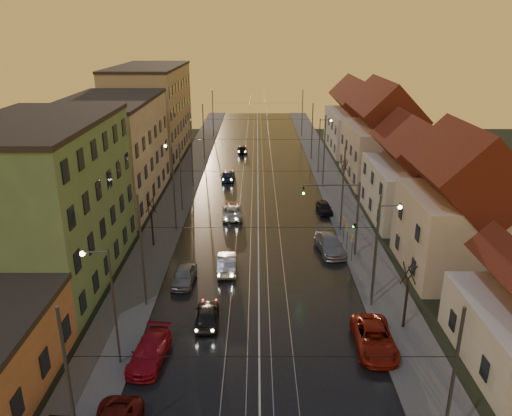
{
  "coord_description": "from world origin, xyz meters",
  "views": [
    {
      "loc": [
        -0.18,
        -24.31,
        20.08
      ],
      "look_at": [
        -0.24,
        22.29,
        3.17
      ],
      "focal_mm": 35.0,
      "sensor_mm": 36.0,
      "label": 1
    }
  ],
  "objects_px": {
    "driving_car_0": "(207,315)",
    "street_lamp_0": "(108,296)",
    "driving_car_1": "(227,263)",
    "parked_right_2": "(324,207)",
    "parked_left_2": "(150,352)",
    "parked_left_3": "(184,275)",
    "street_lamp_1": "(380,242)",
    "driving_car_2": "(232,212)",
    "driving_car_4": "(242,149)",
    "traffic_light_mast": "(347,209)",
    "driving_car_3": "(228,176)",
    "street_lamp_2": "(178,170)",
    "street_lamp_3": "(321,140)",
    "parked_right_1": "(330,244)",
    "parked_right_0": "(374,339)"
  },
  "relations": [
    {
      "from": "street_lamp_2",
      "to": "traffic_light_mast",
      "type": "distance_m",
      "value": 20.89
    },
    {
      "from": "street_lamp_0",
      "to": "parked_right_1",
      "type": "height_order",
      "value": "street_lamp_0"
    },
    {
      "from": "parked_left_2",
      "to": "parked_right_0",
      "type": "distance_m",
      "value": 14.64
    },
    {
      "from": "street_lamp_1",
      "to": "parked_left_2",
      "type": "relative_size",
      "value": 1.64
    },
    {
      "from": "driving_car_4",
      "to": "parked_left_3",
      "type": "relative_size",
      "value": 0.91
    },
    {
      "from": "driving_car_2",
      "to": "driving_car_4",
      "type": "height_order",
      "value": "driving_car_2"
    },
    {
      "from": "driving_car_0",
      "to": "street_lamp_1",
      "type": "bearing_deg",
      "value": -167.32
    },
    {
      "from": "driving_car_1",
      "to": "parked_left_3",
      "type": "bearing_deg",
      "value": 29.98
    },
    {
      "from": "parked_right_0",
      "to": "driving_car_3",
      "type": "bearing_deg",
      "value": 108.1
    },
    {
      "from": "street_lamp_3",
      "to": "parked_right_1",
      "type": "bearing_deg",
      "value": -94.93
    },
    {
      "from": "street_lamp_3",
      "to": "traffic_light_mast",
      "type": "relative_size",
      "value": 1.11
    },
    {
      "from": "street_lamp_2",
      "to": "traffic_light_mast",
      "type": "xyz_separation_m",
      "value": [
        17.1,
        -12.0,
        -0.29
      ]
    },
    {
      "from": "driving_car_1",
      "to": "parked_left_3",
      "type": "height_order",
      "value": "driving_car_1"
    },
    {
      "from": "traffic_light_mast",
      "to": "driving_car_3",
      "type": "xyz_separation_m",
      "value": [
        -12.16,
        24.56,
        -3.96
      ]
    },
    {
      "from": "street_lamp_3",
      "to": "parked_right_1",
      "type": "height_order",
      "value": "street_lamp_3"
    },
    {
      "from": "parked_left_2",
      "to": "parked_right_1",
      "type": "height_order",
      "value": "parked_right_1"
    },
    {
      "from": "parked_right_1",
      "to": "driving_car_3",
      "type": "bearing_deg",
      "value": 107.86
    },
    {
      "from": "driving_car_0",
      "to": "driving_car_1",
      "type": "relative_size",
      "value": 0.89
    },
    {
      "from": "driving_car_1",
      "to": "parked_right_2",
      "type": "xyz_separation_m",
      "value": [
        10.38,
        14.57,
        -0.11
      ]
    },
    {
      "from": "street_lamp_3",
      "to": "parked_left_3",
      "type": "bearing_deg",
      "value": -114.68
    },
    {
      "from": "street_lamp_1",
      "to": "parked_right_0",
      "type": "distance_m",
      "value": 7.71
    },
    {
      "from": "traffic_light_mast",
      "to": "parked_left_3",
      "type": "bearing_deg",
      "value": -159.52
    },
    {
      "from": "driving_car_2",
      "to": "parked_right_2",
      "type": "xyz_separation_m",
      "value": [
        10.53,
        1.49,
        -0.02
      ]
    },
    {
      "from": "parked_right_1",
      "to": "parked_right_2",
      "type": "height_order",
      "value": "parked_right_1"
    },
    {
      "from": "traffic_light_mast",
      "to": "street_lamp_1",
      "type": "bearing_deg",
      "value": -82.09
    },
    {
      "from": "driving_car_0",
      "to": "parked_right_2",
      "type": "xyz_separation_m",
      "value": [
        11.33,
        22.79,
        -0.05
      ]
    },
    {
      "from": "traffic_light_mast",
      "to": "parked_right_1",
      "type": "height_order",
      "value": "traffic_light_mast"
    },
    {
      "from": "parked_left_3",
      "to": "parked_right_1",
      "type": "height_order",
      "value": "parked_right_1"
    },
    {
      "from": "driving_car_1",
      "to": "parked_right_0",
      "type": "distance_m",
      "value": 15.29
    },
    {
      "from": "street_lamp_0",
      "to": "driving_car_0",
      "type": "bearing_deg",
      "value": 41.02
    },
    {
      "from": "parked_right_2",
      "to": "street_lamp_2",
      "type": "bearing_deg",
      "value": 173.08
    },
    {
      "from": "driving_car_0",
      "to": "street_lamp_0",
      "type": "bearing_deg",
      "value": 39.18
    },
    {
      "from": "street_lamp_3",
      "to": "driving_car_1",
      "type": "distance_m",
      "value": 33.55
    },
    {
      "from": "parked_left_2",
      "to": "street_lamp_1",
      "type": "bearing_deg",
      "value": 31.62
    },
    {
      "from": "traffic_light_mast",
      "to": "driving_car_4",
      "type": "distance_m",
      "value": 42.1
    },
    {
      "from": "street_lamp_0",
      "to": "parked_right_2",
      "type": "distance_m",
      "value": 32.42
    },
    {
      "from": "parked_left_2",
      "to": "parked_right_2",
      "type": "bearing_deg",
      "value": 67.84
    },
    {
      "from": "traffic_light_mast",
      "to": "driving_car_4",
      "type": "relative_size",
      "value": 1.88
    },
    {
      "from": "street_lamp_2",
      "to": "driving_car_4",
      "type": "relative_size",
      "value": 2.09
    },
    {
      "from": "street_lamp_2",
      "to": "parked_right_0",
      "type": "relative_size",
      "value": 1.47
    },
    {
      "from": "street_lamp_0",
      "to": "parked_left_3",
      "type": "bearing_deg",
      "value": 74.81
    },
    {
      "from": "street_lamp_2",
      "to": "driving_car_3",
      "type": "relative_size",
      "value": 1.83
    },
    {
      "from": "street_lamp_0",
      "to": "traffic_light_mast",
      "type": "distance_m",
      "value": 23.42
    },
    {
      "from": "traffic_light_mast",
      "to": "driving_car_3",
      "type": "relative_size",
      "value": 1.64
    },
    {
      "from": "driving_car_3",
      "to": "parked_right_1",
      "type": "bearing_deg",
      "value": 115.03
    },
    {
      "from": "street_lamp_0",
      "to": "street_lamp_1",
      "type": "height_order",
      "value": "same"
    },
    {
      "from": "street_lamp_0",
      "to": "street_lamp_2",
      "type": "distance_m",
      "value": 28.0
    },
    {
      "from": "driving_car_4",
      "to": "driving_car_0",
      "type": "bearing_deg",
      "value": 82.77
    },
    {
      "from": "driving_car_0",
      "to": "parked_left_3",
      "type": "height_order",
      "value": "parked_left_3"
    },
    {
      "from": "street_lamp_3",
      "to": "parked_left_3",
      "type": "distance_m",
      "value": 36.89
    }
  ]
}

